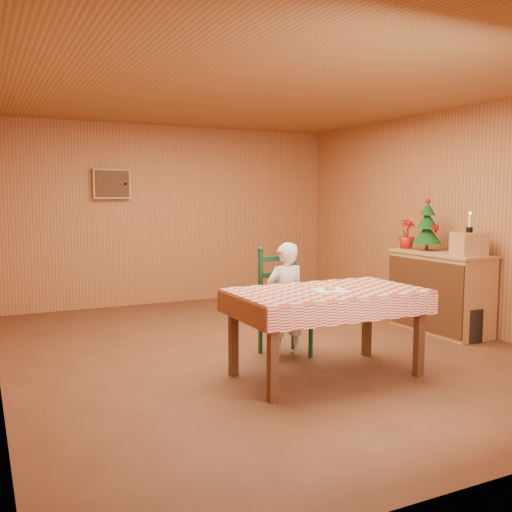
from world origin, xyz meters
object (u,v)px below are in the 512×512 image
(dining_table, at_px, (326,299))
(christmas_tree, at_px, (427,227))
(crate, at_px, (469,244))
(seated_child, at_px, (285,299))
(ladder_chair, at_px, (283,304))
(shelf_unit, at_px, (440,292))
(storage_bin, at_px, (465,324))

(dining_table, height_order, christmas_tree, christmas_tree)
(christmas_tree, bearing_deg, crate, -90.00)
(seated_child, bearing_deg, ladder_chair, -90.00)
(shelf_unit, distance_m, storage_bin, 0.53)
(ladder_chair, relative_size, christmas_tree, 1.74)
(crate, relative_size, christmas_tree, 0.48)
(ladder_chair, bearing_deg, shelf_unit, 1.53)
(shelf_unit, height_order, crate, crate)
(shelf_unit, xyz_separation_m, crate, (0.01, -0.40, 0.59))
(seated_child, xyz_separation_m, crate, (2.13, -0.29, 0.49))
(dining_table, xyz_separation_m, storage_bin, (2.07, 0.40, -0.50))
(dining_table, xyz_separation_m, ladder_chair, (0.00, 0.79, -0.18))
(dining_table, bearing_deg, ladder_chair, 90.00)
(seated_child, height_order, shelf_unit, seated_child)
(seated_child, relative_size, christmas_tree, 1.81)
(christmas_tree, xyz_separation_m, storage_bin, (-0.06, -0.70, -1.03))
(seated_child, xyz_separation_m, shelf_unit, (2.12, 0.11, -0.10))
(ladder_chair, relative_size, shelf_unit, 0.87)
(seated_child, xyz_separation_m, storage_bin, (2.07, -0.33, -0.38))
(seated_child, height_order, storage_bin, seated_child)
(crate, bearing_deg, seated_child, 172.35)
(ladder_chair, distance_m, seated_child, 0.08)
(ladder_chair, relative_size, storage_bin, 2.96)
(dining_table, bearing_deg, crate, 11.75)
(dining_table, bearing_deg, christmas_tree, 27.14)
(seated_child, xyz_separation_m, christmas_tree, (2.13, 0.36, 0.65))
(crate, relative_size, storage_bin, 0.82)
(christmas_tree, bearing_deg, seated_child, -170.33)
(ladder_chair, bearing_deg, crate, -9.15)
(shelf_unit, distance_m, christmas_tree, 0.79)
(dining_table, height_order, seated_child, seated_child)
(shelf_unit, relative_size, storage_bin, 3.39)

